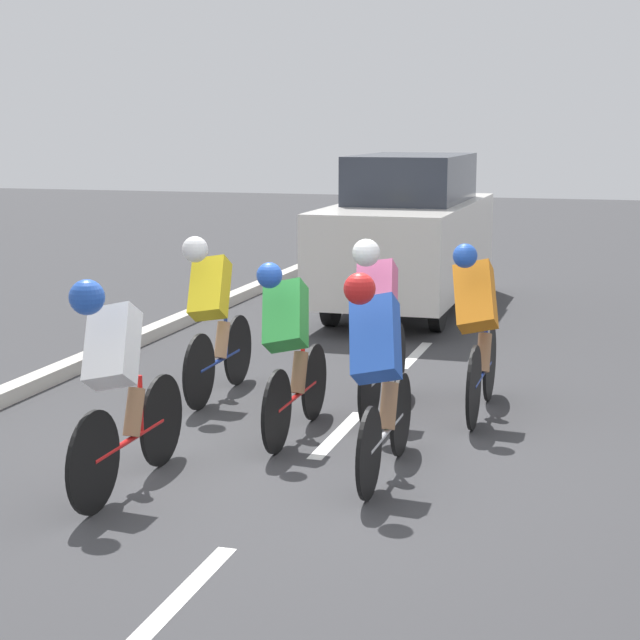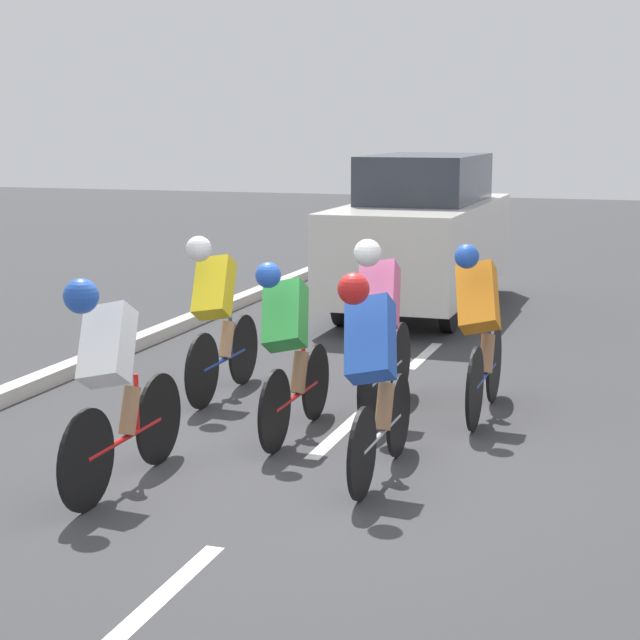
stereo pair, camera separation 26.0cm
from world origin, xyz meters
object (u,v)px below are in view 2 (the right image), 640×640
Objects in this scene: cyclist_yellow at (216,312)px; cyclist_white at (112,377)px; cyclist_pink at (381,322)px; support_car at (422,233)px; cyclist_orange at (480,328)px; cyclist_blue at (373,369)px; cyclist_green at (289,346)px.

cyclist_white is at bearing 97.54° from cyclist_yellow.
support_car is (0.86, -5.37, 0.23)m from cyclist_pink.
cyclist_pink is 1.00× the size of cyclist_white.
cyclist_pink is at bearing 99.07° from support_car.
cyclist_pink reaches higher than cyclist_white.
cyclist_orange is 1.03× the size of cyclist_blue.
cyclist_white is 1.82m from cyclist_blue.
support_car reaches higher than cyclist_green.
cyclist_green is at bearing 136.99° from cyclist_yellow.
cyclist_pink is at bearing 176.07° from cyclist_yellow.
cyclist_pink is 0.86m from cyclist_orange.
cyclist_pink is 1.05× the size of cyclist_yellow.
cyclist_orange is (-1.36, -1.09, 0.03)m from cyclist_green.
support_car is at bearing -92.93° from cyclist_white.
support_car is at bearing -71.92° from cyclist_orange.
support_car is at bearing -86.98° from cyclist_green.
cyclist_yellow is (1.07, -1.00, 0.05)m from cyclist_green.
support_car is at bearing -80.93° from cyclist_pink.
cyclist_orange is at bearing -177.92° from cyclist_yellow.
cyclist_pink is at bearing -76.78° from cyclist_blue.
cyclist_blue is 7.18m from support_car.
cyclist_green is at bearing 59.33° from cyclist_pink.
cyclist_pink is at bearing -117.17° from cyclist_white.
cyclist_green is at bearing -40.97° from cyclist_blue.
cyclist_white is at bearing 62.83° from cyclist_pink.
support_car is (0.33, -6.26, 0.30)m from cyclist_green.
cyclist_yellow is (2.43, 0.09, 0.02)m from cyclist_orange.
cyclist_pink is at bearing -120.67° from cyclist_green.
cyclist_green is 6.27m from support_car.
cyclist_blue is (-0.92, 0.80, 0.05)m from cyclist_green.
support_car is (-0.74, -5.26, 0.25)m from cyclist_yellow.
cyclist_orange reaches higher than cyclist_white.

